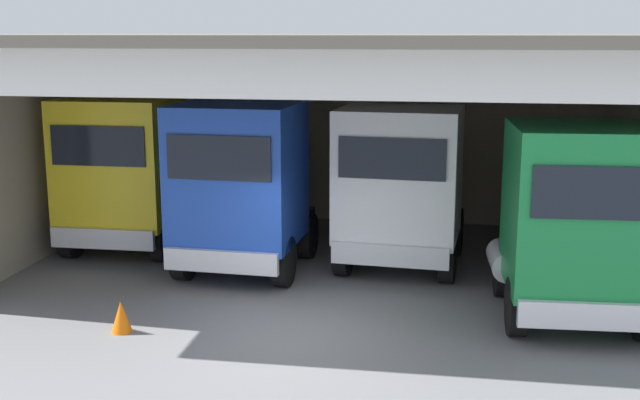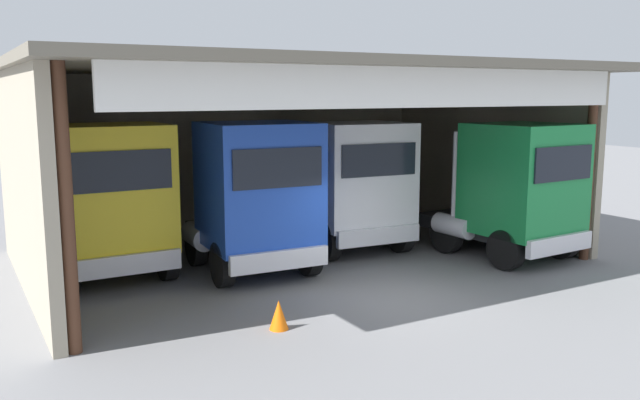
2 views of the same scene
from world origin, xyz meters
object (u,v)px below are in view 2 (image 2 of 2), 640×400
truck_green_center_right_bay (515,188)px  truck_yellow_center_bay (108,200)px  truck_blue_center_left_bay (254,195)px  tool_cart (383,209)px  truck_white_yard_outside (352,184)px  traffic_cone (279,315)px  oil_drum (91,233)px

truck_green_center_right_bay → truck_yellow_center_bay: bearing=-21.6°
truck_blue_center_left_bay → tool_cart: 7.37m
tool_cart → truck_green_center_right_bay: bearing=-87.4°
truck_yellow_center_bay → truck_green_center_right_bay: size_ratio=1.08×
truck_yellow_center_bay → truck_white_yard_outside: truck_yellow_center_bay is taller
truck_yellow_center_bay → truck_blue_center_left_bay: bearing=157.2°
truck_blue_center_left_bay → traffic_cone: (-1.19, -3.69, -1.65)m
truck_blue_center_left_bay → traffic_cone: 4.21m
truck_white_yard_outside → oil_drum: truck_white_yard_outside is taller
truck_blue_center_left_bay → tool_cart: bearing=-147.3°
truck_white_yard_outside → truck_yellow_center_bay: bearing=0.2°
oil_drum → tool_cart: 9.28m
truck_blue_center_left_bay → truck_green_center_right_bay: size_ratio=1.01×
truck_white_yard_outside → tool_cart: (2.99, 2.74, -1.36)m
truck_green_center_right_bay → traffic_cone: (-7.73, -1.70, -1.60)m
truck_blue_center_left_bay → tool_cart: truck_blue_center_left_bay is taller
truck_yellow_center_bay → tool_cart: bearing=-166.6°
traffic_cone → truck_blue_center_left_bay: bearing=72.1°
tool_cart → traffic_cone: 10.42m
truck_green_center_right_bay → truck_white_yard_outside: bearing=-43.8°
truck_blue_center_left_bay → truck_green_center_right_bay: bearing=166.1°
traffic_cone → tool_cart: bearing=44.2°
truck_green_center_right_bay → tool_cart: (-0.25, 5.56, -1.38)m
truck_white_yard_outside → truck_green_center_right_bay: size_ratio=1.04×
truck_white_yard_outside → truck_blue_center_left_bay: bearing=18.5°
truck_white_yard_outside → truck_green_center_right_bay: 4.30m
truck_blue_center_left_bay → tool_cart: size_ratio=4.56×
oil_drum → truck_blue_center_left_bay: bearing=-58.3°
truck_green_center_right_bay → traffic_cone: 8.07m
truck_yellow_center_bay → traffic_cone: (1.93, -4.99, -1.61)m
truck_blue_center_left_bay → truck_white_yard_outside: (3.29, 0.83, -0.06)m
truck_white_yard_outside → tool_cart: bearing=-133.2°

